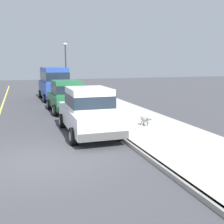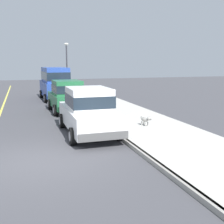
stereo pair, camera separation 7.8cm
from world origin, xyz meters
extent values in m
plane|color=#424247|center=(0.00, 0.00, 0.00)|extent=(80.00, 80.00, 0.00)
cube|color=gray|center=(3.20, 0.00, 0.07)|extent=(0.16, 64.00, 0.14)
cube|color=#B7B5AD|center=(5.00, 0.00, 0.07)|extent=(3.60, 64.00, 0.14)
cube|color=white|center=(2.21, 2.73, 0.70)|extent=(1.83, 4.51, 0.76)
cube|color=white|center=(2.21, 2.63, 1.50)|extent=(1.60, 2.11, 0.84)
cube|color=#19232D|center=(2.21, 2.63, 1.44)|extent=(1.63, 2.15, 0.46)
cube|color=#505050|center=(2.22, 4.93, 0.46)|extent=(1.77, 0.21, 0.28)
cube|color=#505050|center=(2.20, 0.53, 0.46)|extent=(1.77, 0.21, 0.28)
cylinder|color=black|center=(1.32, 4.13, 0.32)|extent=(0.22, 0.64, 0.64)
cylinder|color=#9E9EA3|center=(1.32, 4.13, 0.32)|extent=(0.24, 0.35, 0.35)
cylinder|color=black|center=(3.12, 4.12, 0.32)|extent=(0.22, 0.64, 0.64)
cylinder|color=#9E9EA3|center=(3.12, 4.12, 0.32)|extent=(0.24, 0.35, 0.35)
cylinder|color=black|center=(1.30, 1.34, 0.32)|extent=(0.22, 0.64, 0.64)
cylinder|color=#9E9EA3|center=(1.30, 1.34, 0.32)|extent=(0.24, 0.35, 0.35)
cylinder|color=black|center=(3.10, 1.33, 0.32)|extent=(0.22, 0.64, 0.64)
cylinder|color=#9E9EA3|center=(3.10, 1.33, 0.32)|extent=(0.24, 0.35, 0.35)
cube|color=#EAEACC|center=(1.67, 4.96, 0.81)|extent=(0.28, 0.08, 0.14)
cube|color=#EAEACC|center=(2.78, 4.96, 0.81)|extent=(0.28, 0.08, 0.14)
cube|color=#23663D|center=(2.18, 8.20, 0.70)|extent=(1.86, 3.76, 0.76)
cube|color=#23663D|center=(2.19, 7.95, 1.48)|extent=(1.59, 1.96, 0.80)
cube|color=#19232D|center=(2.19, 7.95, 1.42)|extent=(1.62, 2.00, 0.44)
cube|color=black|center=(2.11, 10.00, 0.46)|extent=(1.69, 0.26, 0.28)
cube|color=black|center=(2.25, 6.40, 0.46)|extent=(1.69, 0.26, 0.28)
cylinder|color=black|center=(1.27, 9.31, 0.32)|extent=(0.24, 0.65, 0.64)
cylinder|color=#9E9EA3|center=(1.27, 9.31, 0.32)|extent=(0.25, 0.36, 0.35)
cylinder|color=black|center=(2.99, 9.38, 0.32)|extent=(0.24, 0.65, 0.64)
cylinder|color=#9E9EA3|center=(2.99, 9.38, 0.32)|extent=(0.25, 0.36, 0.35)
cylinder|color=black|center=(1.36, 7.02, 0.32)|extent=(0.24, 0.65, 0.64)
cylinder|color=#9E9EA3|center=(1.36, 7.02, 0.32)|extent=(0.25, 0.36, 0.35)
cylinder|color=black|center=(3.08, 7.09, 0.32)|extent=(0.24, 0.65, 0.64)
cylinder|color=#9E9EA3|center=(3.08, 7.09, 0.32)|extent=(0.25, 0.36, 0.35)
cube|color=#EAEACC|center=(1.57, 10.01, 0.81)|extent=(0.28, 0.09, 0.14)
cube|color=#EAEACC|center=(2.64, 10.05, 0.81)|extent=(0.28, 0.09, 0.14)
cube|color=#28479E|center=(2.19, 13.94, 0.87)|extent=(2.07, 4.86, 1.10)
cube|color=#28479E|center=(2.19, 13.94, 1.97)|extent=(1.80, 3.86, 1.10)
cube|color=#19232D|center=(2.19, 13.94, 1.89)|extent=(1.84, 3.90, 0.61)
cube|color=#0E1837|center=(2.11, 16.29, 0.46)|extent=(1.87, 0.27, 0.28)
cube|color=#0E1837|center=(2.28, 11.59, 0.46)|extent=(1.87, 0.27, 0.28)
cylinder|color=black|center=(1.19, 15.39, 0.32)|extent=(0.24, 0.65, 0.64)
cylinder|color=#9E9EA3|center=(1.19, 15.39, 0.32)|extent=(0.25, 0.36, 0.35)
cylinder|color=black|center=(3.09, 15.46, 0.32)|extent=(0.24, 0.65, 0.64)
cylinder|color=#9E9EA3|center=(3.09, 15.46, 0.32)|extent=(0.25, 0.36, 0.35)
cylinder|color=black|center=(1.30, 12.42, 0.32)|extent=(0.24, 0.65, 0.64)
cylinder|color=#9E9EA3|center=(1.30, 12.42, 0.32)|extent=(0.25, 0.36, 0.35)
cylinder|color=black|center=(3.19, 12.48, 0.32)|extent=(0.24, 0.65, 0.64)
cylinder|color=#9E9EA3|center=(3.19, 12.48, 0.32)|extent=(0.25, 0.36, 0.35)
cube|color=#EAEACC|center=(1.52, 16.30, 1.04)|extent=(0.28, 0.09, 0.14)
cube|color=#EAEACC|center=(2.70, 16.34, 1.04)|extent=(0.28, 0.09, 0.14)
ellipsoid|color=#999691|center=(4.79, 2.80, 0.42)|extent=(0.31, 0.48, 0.20)
cylinder|color=#999691|center=(4.89, 2.69, 0.23)|extent=(0.05, 0.05, 0.18)
cylinder|color=#999691|center=(4.77, 2.65, 0.23)|extent=(0.05, 0.05, 0.18)
cylinder|color=#999691|center=(4.82, 2.95, 0.23)|extent=(0.05, 0.05, 0.18)
cylinder|color=#999691|center=(4.70, 2.92, 0.23)|extent=(0.05, 0.05, 0.18)
sphere|color=#999691|center=(4.87, 2.52, 0.51)|extent=(0.17, 0.17, 0.17)
ellipsoid|color=#54524F|center=(4.90, 2.44, 0.49)|extent=(0.10, 0.12, 0.06)
cone|color=#999691|center=(4.92, 2.55, 0.59)|extent=(0.06, 0.06, 0.07)
cone|color=#999691|center=(4.82, 2.52, 0.59)|extent=(0.06, 0.06, 0.07)
cylinder|color=#999691|center=(4.73, 3.05, 0.48)|extent=(0.07, 0.12, 0.13)
cylinder|color=#2D2D33|center=(3.55, 16.44, 2.24)|extent=(0.12, 0.12, 4.20)
ellipsoid|color=silver|center=(3.55, 16.44, 4.46)|extent=(0.36, 0.36, 0.20)
camera|label=1|loc=(-0.43, -8.26, 2.94)|focal=44.73mm
camera|label=2|loc=(-0.36, -8.28, 2.94)|focal=44.73mm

